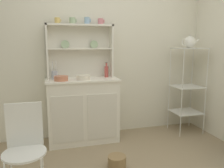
{
  "coord_description": "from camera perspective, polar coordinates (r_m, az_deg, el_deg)",
  "views": [
    {
      "loc": [
        -0.72,
        -1.67,
        1.35
      ],
      "look_at": [
        0.06,
        1.12,
        0.84
      ],
      "focal_mm": 36.41,
      "sensor_mm": 36.0,
      "label": 1
    }
  ],
  "objects": [
    {
      "name": "wall_back",
      "position": [
        3.37,
        -3.23,
        8.3
      ],
      "size": [
        3.84,
        0.05,
        2.5
      ],
      "primitive_type": "cube",
      "color": "silver",
      "rests_on": "ground"
    },
    {
      "name": "hutch_cabinet",
      "position": [
        3.2,
        -7.3,
        -6.36
      ],
      "size": [
        0.98,
        0.45,
        0.88
      ],
      "color": "white",
      "rests_on": "ground"
    },
    {
      "name": "hutch_shelf_unit",
      "position": [
        3.23,
        -8.06,
        9.14
      ],
      "size": [
        0.91,
        0.18,
        0.73
      ],
      "color": "silver",
      "rests_on": "hutch_cabinet"
    },
    {
      "name": "bakers_rack",
      "position": [
        3.63,
        18.42,
        0.5
      ],
      "size": [
        0.42,
        0.38,
        1.29
      ],
      "color": "silver",
      "rests_on": "ground"
    },
    {
      "name": "wire_chair",
      "position": [
        2.14,
        -21.1,
        -13.59
      ],
      "size": [
        0.36,
        0.36,
        0.85
      ],
      "rotation": [
        0.0,
        0.0,
        -0.12
      ],
      "color": "white",
      "rests_on": "ground"
    },
    {
      "name": "floor_basket",
      "position": [
        2.64,
        1.24,
        -18.99
      ],
      "size": [
        0.2,
        0.2,
        0.14
      ],
      "primitive_type": "cylinder",
      "color": "#93754C",
      "rests_on": "ground"
    },
    {
      "name": "cup_gold_0",
      "position": [
        3.18,
        -13.55,
        15.22
      ],
      "size": [
        0.08,
        0.07,
        0.08
      ],
      "color": "#DBB760",
      "rests_on": "hutch_shelf_unit"
    },
    {
      "name": "cup_sage_1",
      "position": [
        3.19,
        -9.89,
        15.38
      ],
      "size": [
        0.09,
        0.08,
        0.08
      ],
      "color": "#9EB78E",
      "rests_on": "hutch_shelf_unit"
    },
    {
      "name": "cup_sky_2",
      "position": [
        3.22,
        -6.26,
        15.51
      ],
      "size": [
        0.09,
        0.07,
        0.09
      ],
      "color": "#8EB2D1",
      "rests_on": "hutch_shelf_unit"
    },
    {
      "name": "cup_rose_3",
      "position": [
        3.25,
        -2.86,
        15.4
      ],
      "size": [
        0.09,
        0.08,
        0.08
      ],
      "color": "#D17A84",
      "rests_on": "hutch_shelf_unit"
    },
    {
      "name": "bowl_mixing_large",
      "position": [
        3.0,
        -12.67,
        1.4
      ],
      "size": [
        0.18,
        0.18,
        0.06
      ],
      "primitive_type": "cylinder",
      "color": "#C67556",
      "rests_on": "hutch_cabinet"
    },
    {
      "name": "bowl_floral_medium",
      "position": [
        3.03,
        -7.29,
        1.63
      ],
      "size": [
        0.17,
        0.17,
        0.06
      ],
      "primitive_type": "cylinder",
      "color": "silver",
      "rests_on": "hutch_cabinet"
    },
    {
      "name": "jam_bottle",
      "position": [
        3.24,
        -1.41,
        3.24
      ],
      "size": [
        0.06,
        0.06,
        0.21
      ],
      "color": "#B74C47",
      "rests_on": "hutch_cabinet"
    },
    {
      "name": "utensil_jar",
      "position": [
        3.14,
        -14.22,
        2.26
      ],
      "size": [
        0.08,
        0.08,
        0.24
      ],
      "color": "#B2B7C6",
      "rests_on": "hutch_cabinet"
    },
    {
      "name": "porcelain_teapot",
      "position": [
        3.58,
        18.93,
        9.94
      ],
      "size": [
        0.26,
        0.17,
        0.19
      ],
      "color": "white",
      "rests_on": "bakers_rack"
    }
  ]
}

